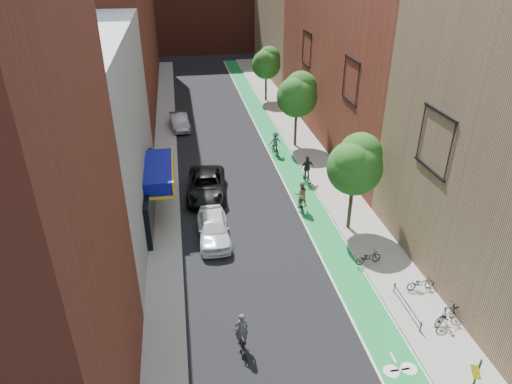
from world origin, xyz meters
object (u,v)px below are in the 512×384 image
parked_car_white (213,228)px  parked_car_silver (179,121)px  parked_car_black (206,185)px  cyclist_lane_mid (307,172)px  cyclist_lead (242,338)px  cyclist_lane_near (301,199)px  cyclist_lane_far (275,145)px

parked_car_white → parked_car_silver: parked_car_white is taller
parked_car_black → cyclist_lane_mid: (7.70, 0.62, 0.11)m
parked_car_black → cyclist_lead: bearing=-82.9°
parked_car_white → parked_car_silver: bearing=94.8°
cyclist_lead → cyclist_lane_mid: size_ratio=0.91×
cyclist_lead → cyclist_lane_near: (5.74, 11.49, 0.25)m
cyclist_lead → cyclist_lane_mid: 17.03m
parked_car_black → parked_car_silver: parked_car_black is taller
cyclist_lead → cyclist_lane_mid: bearing=-122.6°
cyclist_lead → cyclist_lane_far: size_ratio=0.97×
cyclist_lane_mid → cyclist_lead: bearing=58.7°
cyclist_lane_near → cyclist_lane_mid: size_ratio=0.98×
parked_car_white → cyclist_lead: cyclist_lead is taller
parked_car_black → cyclist_lane_near: (6.20, -3.30, 0.13)m
cyclist_lead → cyclist_lane_far: (5.99, 21.16, 0.23)m
parked_car_white → cyclist_lead: bearing=-86.8°
parked_car_silver → cyclist_lane_mid: cyclist_lane_mid is taller
cyclist_lane_mid → parked_car_black: bearing=-1.5°
parked_car_silver → cyclist_lead: bearing=-91.9°
parked_car_white → cyclist_lane_far: bearing=62.3°
parked_car_black → cyclist_lane_near: 7.02m
cyclist_lane_far → cyclist_lead: bearing=65.7°
parked_car_white → cyclist_lane_near: cyclist_lane_near is taller
cyclist_lane_near → parked_car_silver: bearing=-62.8°
parked_car_silver → cyclist_lane_near: bearing=-72.0°
parked_car_black → parked_car_white: bearing=-84.6°
parked_car_silver → cyclist_lane_near: (7.80, -17.62, 0.19)m
parked_car_white → parked_car_silver: 20.14m
parked_car_white → cyclist_lane_near: 6.67m
cyclist_lane_near → parked_car_white: bearing=24.9°
cyclist_lane_far → cyclist_lane_near: bearing=80.1°
parked_car_black → cyclist_lane_near: size_ratio=2.67×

